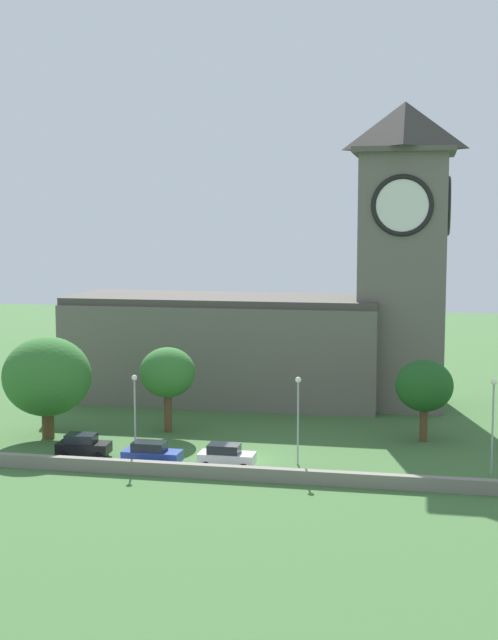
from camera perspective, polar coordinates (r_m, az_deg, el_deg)
name	(u,v)px	position (r m, az deg, el deg)	size (l,w,h in m)	color
ground_plane	(275,417)	(83.94, 1.66, -6.23)	(200.00, 200.00, 0.00)	#3D6633
church	(283,317)	(90.22, 2.18, 0.20)	(38.48, 12.49, 29.65)	#666056
quay_barrier	(228,472)	(64.50, -1.38, -9.69)	(45.59, 0.70, 0.98)	gray
car_black	(83,445)	(71.26, -10.54, -7.87)	(4.16, 2.44, 1.84)	black
car_blue	(151,454)	(68.17, -6.24, -8.47)	(4.41, 2.23, 1.81)	#233D9E
car_white	(226,456)	(67.12, -1.47, -8.67)	(4.17, 2.13, 1.81)	silver
streetlamp_west_mid	(135,402)	(69.68, -7.30, -5.21)	(0.44, 0.44, 6.52)	#9EA0A5
streetlamp_central	(298,406)	(67.43, 3.15, -5.48)	(0.44, 0.44, 6.69)	#9EA0A5
streetlamp_east_mid	(493,411)	(66.70, 15.31, -5.64)	(0.44, 0.44, 7.06)	#9EA0A5
tree_riverside_west	(424,386)	(75.57, 11.12, -4.16)	(4.77, 4.77, 6.86)	brown
tree_churchyard	(168,373)	(77.68, -5.22, -3.38)	(4.82, 4.82, 7.42)	brown
tree_by_tower	(47,377)	(76.99, -12.77, -3.54)	(7.42, 7.42, 8.65)	brown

